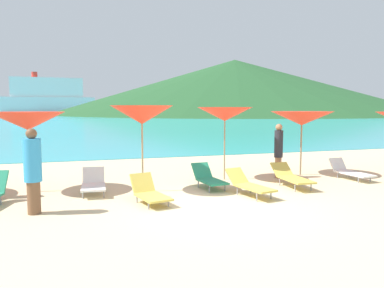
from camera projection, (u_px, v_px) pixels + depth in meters
name	position (u px, v px, depth m)	size (l,w,h in m)	color
ground_plane	(143.00, 159.00, 18.29)	(50.00, 100.00, 0.30)	beige
ocean_water	(78.00, 111.00, 226.22)	(650.00, 440.00, 0.02)	#2DADBC
headland_hill	(235.00, 87.00, 141.67)	(133.56, 133.56, 20.09)	#235128
umbrella_3	(28.00, 121.00, 10.31)	(2.14, 2.14, 2.22)	#9E7F59
umbrella_4	(142.00, 115.00, 10.32)	(1.90, 1.90, 2.39)	#9E7F59
umbrella_5	(225.00, 114.00, 12.10)	(1.80, 1.80, 2.35)	#9E7F59
umbrella_6	(302.00, 118.00, 12.93)	(2.28, 2.28, 2.20)	#9E7F59
lounge_chair_3	(350.00, 171.00, 12.35)	(0.64, 1.60, 0.61)	white
lounge_chair_5	(209.00, 178.00, 10.94)	(0.71, 1.46, 0.67)	#268C66
lounge_chair_6	(93.00, 183.00, 10.22)	(0.69, 1.34, 0.65)	white
lounge_chair_8	(149.00, 192.00, 9.23)	(0.86, 1.43, 0.66)	#D8BF4C
lounge_chair_10	(291.00, 176.00, 11.12)	(0.65, 1.75, 0.62)	#D8BF4C
lounge_chair_11	(249.00, 184.00, 10.02)	(0.84, 1.67, 0.64)	#D8BF4C
beachgoer_2	(279.00, 149.00, 12.49)	(0.28, 0.28, 1.80)	#A3704C
beachgoer_4	(33.00, 169.00, 8.22)	(0.38, 0.38, 1.89)	brown
cruise_ship	(47.00, 97.00, 209.38)	(50.59, 12.11, 21.70)	white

